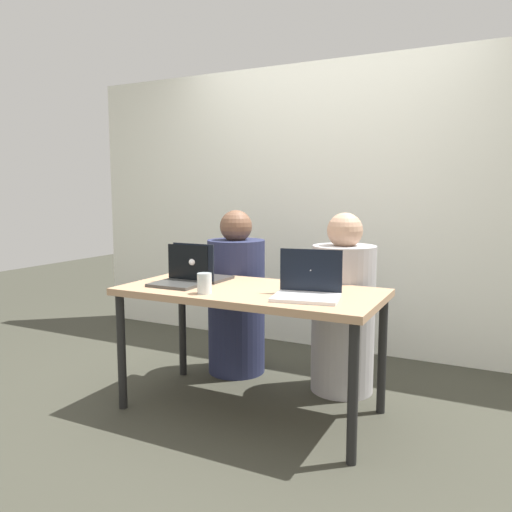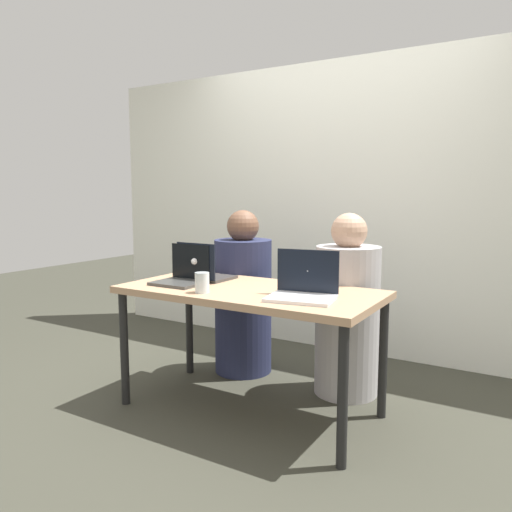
# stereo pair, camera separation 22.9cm
# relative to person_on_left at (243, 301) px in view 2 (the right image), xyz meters

# --- Properties ---
(ground_plane) EXTENTS (12.00, 12.00, 0.00)m
(ground_plane) POSITION_rel_person_on_left_xyz_m (0.39, -0.54, -0.51)
(ground_plane) COLOR #39392E
(back_wall) EXTENTS (4.50, 0.10, 2.30)m
(back_wall) POSITION_rel_person_on_left_xyz_m (0.39, 0.86, 0.64)
(back_wall) COLOR white
(back_wall) RESTS_ON ground
(desk) EXTENTS (1.49, 0.72, 0.73)m
(desk) POSITION_rel_person_on_left_xyz_m (0.39, -0.54, 0.15)
(desk) COLOR tan
(desk) RESTS_ON ground
(person_on_left) EXTENTS (0.44, 0.44, 1.15)m
(person_on_left) POSITION_rel_person_on_left_xyz_m (0.00, 0.00, 0.00)
(person_on_left) COLOR #262B4C
(person_on_left) RESTS_ON ground
(person_on_right) EXTENTS (0.44, 0.44, 1.15)m
(person_on_right) POSITION_rel_person_on_left_xyz_m (0.78, 0.00, -0.00)
(person_on_right) COLOR #B2AEAF
(person_on_right) RESTS_ON ground
(laptop_front_left) EXTENTS (0.29, 0.27, 0.23)m
(laptop_front_left) POSITION_rel_person_on_left_xyz_m (-0.04, -0.61, 0.27)
(laptop_front_left) COLOR #3B3C3A
(laptop_front_left) RESTS_ON desk
(laptop_back_left) EXTENTS (0.30, 0.28, 0.24)m
(laptop_back_left) POSITION_rel_person_on_left_xyz_m (-0.00, -0.45, 0.27)
(laptop_back_left) COLOR #3C3A37
(laptop_back_left) RESTS_ON desk
(laptop_front_right) EXTENTS (0.37, 0.31, 0.25)m
(laptop_front_right) POSITION_rel_person_on_left_xyz_m (0.77, -0.62, 0.27)
(laptop_front_right) COLOR silver
(laptop_front_right) RESTS_ON desk
(water_glass_left) EXTENTS (0.08, 0.08, 0.11)m
(water_glass_left) POSITION_rel_person_on_left_xyz_m (0.23, -0.77, 0.26)
(water_glass_left) COLOR silver
(water_glass_left) RESTS_ON desk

